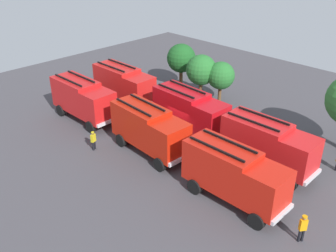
{
  "coord_description": "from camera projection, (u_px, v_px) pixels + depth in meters",
  "views": [
    {
      "loc": [
        20.09,
        -20.03,
        16.17
      ],
      "look_at": [
        0.0,
        0.0,
        1.4
      ],
      "focal_mm": 40.81,
      "sensor_mm": 36.0,
      "label": 1
    }
  ],
  "objects": [
    {
      "name": "ground_plane",
      "position": [
        168.0,
        140.0,
        32.63
      ],
      "size": [
        54.05,
        54.05,
        0.0
      ],
      "primitive_type": "plane",
      "color": "#423F44"
    },
    {
      "name": "fire_truck_0",
      "position": [
        83.0,
        98.0,
        35.34
      ],
      "size": [
        7.23,
        2.81,
        3.88
      ],
      "rotation": [
        0.0,
        0.0,
        0.01
      ],
      "color": "red",
      "rests_on": "ground"
    },
    {
      "name": "fire_truck_1",
      "position": [
        149.0,
        128.0,
        30.04
      ],
      "size": [
        7.32,
        3.07,
        3.88
      ],
      "rotation": [
        0.0,
        0.0,
        -0.05
      ],
      "color": "red",
      "rests_on": "ground"
    },
    {
      "name": "fire_truck_2",
      "position": [
        234.0,
        173.0,
        24.53
      ],
      "size": [
        7.22,
        2.8,
        3.88
      ],
      "rotation": [
        0.0,
        0.0,
        0.01
      ],
      "color": "red",
      "rests_on": "ground"
    },
    {
      "name": "fire_truck_3",
      "position": [
        124.0,
        83.0,
        38.69
      ],
      "size": [
        7.22,
        2.79,
        3.88
      ],
      "rotation": [
        0.0,
        0.0,
        0.01
      ],
      "color": "red",
      "rests_on": "ground"
    },
    {
      "name": "fire_truck_4",
      "position": [
        190.0,
        110.0,
        33.01
      ],
      "size": [
        7.28,
        2.95,
        3.88
      ],
      "rotation": [
        0.0,
        0.0,
        -0.03
      ],
      "color": "red",
      "rests_on": "ground"
    },
    {
      "name": "fire_truck_5",
      "position": [
        268.0,
        143.0,
        27.9
      ],
      "size": [
        7.24,
        2.84,
        3.88
      ],
      "rotation": [
        0.0,
        0.0,
        0.01
      ],
      "color": "red",
      "rests_on": "ground"
    },
    {
      "name": "firefighter_0",
      "position": [
        93.0,
        140.0,
        30.9
      ],
      "size": [
        0.35,
        0.47,
        1.63
      ],
      "rotation": [
        0.0,
        0.0,
        3.45
      ],
      "color": "black",
      "rests_on": "ground"
    },
    {
      "name": "firefighter_1",
      "position": [
        303.0,
        227.0,
        21.7
      ],
      "size": [
        0.44,
        0.48,
        1.84
      ],
      "rotation": [
        0.0,
        0.0,
        5.66
      ],
      "color": "black",
      "rests_on": "ground"
    },
    {
      "name": "firefighter_3",
      "position": [
        211.0,
        112.0,
        35.34
      ],
      "size": [
        0.36,
        0.47,
        1.76
      ],
      "rotation": [
        0.0,
        0.0,
        2.82
      ],
      "color": "black",
      "rests_on": "ground"
    },
    {
      "name": "tree_0",
      "position": [
        181.0,
        58.0,
        42.2
      ],
      "size": [
        3.19,
        3.19,
        4.94
      ],
      "color": "brown",
      "rests_on": "ground"
    },
    {
      "name": "tree_1",
      "position": [
        201.0,
        70.0,
        38.91
      ],
      "size": [
        3.13,
        3.13,
        4.85
      ],
      "color": "brown",
      "rests_on": "ground"
    },
    {
      "name": "tree_2",
      "position": [
        221.0,
        76.0,
        38.4
      ],
      "size": [
        2.81,
        2.81,
        4.36
      ],
      "color": "brown",
      "rests_on": "ground"
    },
    {
      "name": "traffic_cone_0",
      "position": [
        139.0,
        90.0,
        41.89
      ],
      "size": [
        0.44,
        0.44,
        0.63
      ],
      "primitive_type": "cone",
      "color": "#F2600C",
      "rests_on": "ground"
    }
  ]
}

